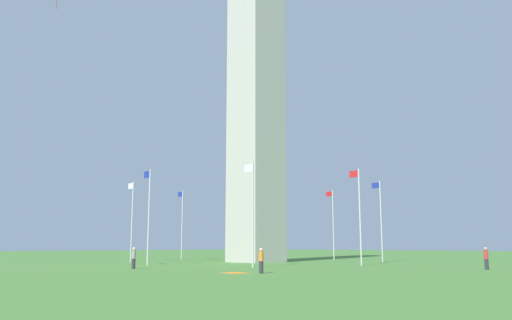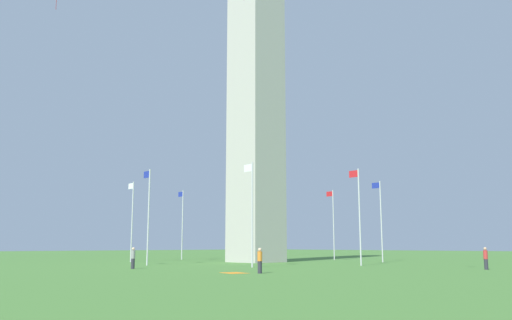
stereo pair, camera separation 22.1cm
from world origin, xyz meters
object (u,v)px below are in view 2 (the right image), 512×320
flagpole_e (148,212)px  flagpole_w (333,222)px  picnic_blanket_near_first_person (234,273)px  person_gray_shirt (133,258)px  obelisk_monument (256,71)px  flagpole_sw (381,218)px  flagpole_n (182,222)px  person_red_shirt (486,258)px  flagpole_s (359,212)px  flagpole_nw (258,223)px  person_orange_shirt (260,261)px  flagpole_se (252,209)px  flagpole_ne (132,218)px

flagpole_e → flagpole_w: size_ratio=1.00×
picnic_blanket_near_first_person → flagpole_e: bearing=-10.7°
flagpole_w → person_gray_shirt: size_ratio=5.32×
flagpole_w → obelisk_monument: bearing=90.2°
flagpole_sw → picnic_blanket_near_first_person: size_ratio=4.97×
flagpole_n → flagpole_w: same height
person_gray_shirt → person_red_shirt: size_ratio=0.99×
flagpole_sw → person_gray_shirt: flagpole_sw is taller
flagpole_w → person_red_shirt: 28.92m
flagpole_sw → person_red_shirt: (-15.38, 9.50, -4.03)m
flagpole_n → picnic_blanket_near_first_person: 34.28m
obelisk_monument → flagpole_s: (-13.85, 0.00, -17.07)m
person_gray_shirt → flagpole_nw: bearing=25.6°
flagpole_n → flagpole_nw: 10.64m
person_orange_shirt → picnic_blanket_near_first_person: 1.98m
flagpole_se → person_gray_shirt: bearing=62.4°
flagpole_nw → flagpole_ne: bearing=90.0°
flagpole_ne → flagpole_w: 25.69m
flagpole_e → flagpole_se: size_ratio=1.00×
person_orange_shirt → flagpole_s: bearing=-43.7°
obelisk_monument → flagpole_sw: bearing=-134.8°
obelisk_monument → person_red_shirt: bearing=-179.3°
flagpole_sw → person_gray_shirt: bearing=80.9°
person_orange_shirt → flagpole_nw: bearing=-8.8°
person_orange_shirt → person_red_shirt: 18.17m
flagpole_sw → flagpole_nw: (19.66, -0.00, 0.00)m
flagpole_w → flagpole_n: bearing=45.0°
flagpole_e → person_gray_shirt: size_ratio=5.32×
obelisk_monument → flagpole_se: 21.99m
flagpole_ne → flagpole_nw: bearing=-90.0°
flagpole_sw → flagpole_w: bearing=-22.5°
flagpole_e → flagpole_w: bearing=-90.0°
flagpole_n → person_orange_shirt: bearing=152.8°
flagpole_w → picnic_blanket_near_first_person: size_ratio=4.97×
person_gray_shirt → flagpole_w: bearing=6.8°
person_orange_shirt → flagpole_w: bearing=-25.2°
flagpole_nw → person_red_shirt: bearing=164.8°
flagpole_w → flagpole_ne: bearing=67.5°
flagpole_s → person_orange_shirt: size_ratio=5.34×
flagpole_w → person_gray_shirt: flagpole_w is taller
flagpole_n → person_red_shirt: flagpole_n is taller
picnic_blanket_near_first_person → flagpole_ne: bearing=-15.4°
flagpole_s → picnic_blanket_near_first_person: (-1.65, 16.84, -4.87)m
flagpole_s → person_orange_shirt: 16.75m
obelisk_monument → flagpole_n: (13.96, 0.00, -17.07)m
obelisk_monument → flagpole_ne: bearing=44.8°
flagpole_n → flagpole_w: bearing=-135.0°
flagpole_n → flagpole_ne: bearing=112.5°
flagpole_nw → person_red_shirt: 36.53m
flagpole_s → flagpole_sw: 10.64m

